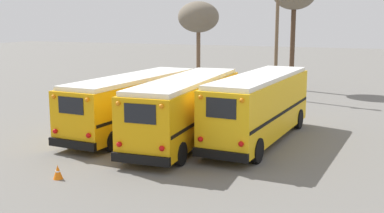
{
  "coord_description": "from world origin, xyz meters",
  "views": [
    {
      "loc": [
        8.98,
        -21.97,
        5.84
      ],
      "look_at": [
        0.0,
        -0.48,
        1.58
      ],
      "focal_mm": 45.0,
      "sensor_mm": 36.0,
      "label": 1
    }
  ],
  "objects_px": {
    "school_bus_2": "(259,105)",
    "traffic_cone": "(58,172)",
    "school_bus_1": "(187,107)",
    "school_bus_0": "(134,102)",
    "utility_pole": "(277,36)",
    "bare_tree_1": "(198,18)"
  },
  "relations": [
    {
      "from": "school_bus_2",
      "to": "traffic_cone",
      "type": "bearing_deg",
      "value": -122.84
    },
    {
      "from": "school_bus_1",
      "to": "school_bus_2",
      "type": "bearing_deg",
      "value": 22.61
    },
    {
      "from": "school_bus_1",
      "to": "school_bus_2",
      "type": "distance_m",
      "value": 3.5
    },
    {
      "from": "school_bus_1",
      "to": "school_bus_2",
      "type": "xyz_separation_m",
      "value": [
        3.23,
        1.34,
        0.08
      ]
    },
    {
      "from": "school_bus_0",
      "to": "utility_pole",
      "type": "bearing_deg",
      "value": 72.93
    },
    {
      "from": "utility_pole",
      "to": "school_bus_1",
      "type": "bearing_deg",
      "value": -93.95
    },
    {
      "from": "school_bus_0",
      "to": "utility_pole",
      "type": "height_order",
      "value": "utility_pole"
    },
    {
      "from": "school_bus_1",
      "to": "traffic_cone",
      "type": "relative_size",
      "value": 19.58
    },
    {
      "from": "school_bus_1",
      "to": "school_bus_2",
      "type": "relative_size",
      "value": 1.06
    },
    {
      "from": "school_bus_0",
      "to": "utility_pole",
      "type": "relative_size",
      "value": 1.16
    },
    {
      "from": "bare_tree_1",
      "to": "utility_pole",
      "type": "bearing_deg",
      "value": -35.97
    },
    {
      "from": "school_bus_0",
      "to": "utility_pole",
      "type": "xyz_separation_m",
      "value": [
        4.23,
        13.77,
        2.95
      ]
    },
    {
      "from": "school_bus_0",
      "to": "school_bus_1",
      "type": "height_order",
      "value": "school_bus_1"
    },
    {
      "from": "school_bus_0",
      "to": "school_bus_1",
      "type": "distance_m",
      "value": 3.3
    },
    {
      "from": "school_bus_1",
      "to": "utility_pole",
      "type": "relative_size",
      "value": 1.2
    },
    {
      "from": "utility_pole",
      "to": "traffic_cone",
      "type": "bearing_deg",
      "value": -98.38
    },
    {
      "from": "school_bus_2",
      "to": "school_bus_1",
      "type": "bearing_deg",
      "value": -157.39
    },
    {
      "from": "school_bus_0",
      "to": "bare_tree_1",
      "type": "height_order",
      "value": "bare_tree_1"
    },
    {
      "from": "school_bus_2",
      "to": "school_bus_0",
      "type": "bearing_deg",
      "value": -173.85
    },
    {
      "from": "school_bus_0",
      "to": "traffic_cone",
      "type": "relative_size",
      "value": 18.85
    },
    {
      "from": "school_bus_0",
      "to": "school_bus_2",
      "type": "height_order",
      "value": "school_bus_2"
    },
    {
      "from": "school_bus_1",
      "to": "utility_pole",
      "type": "height_order",
      "value": "utility_pole"
    }
  ]
}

